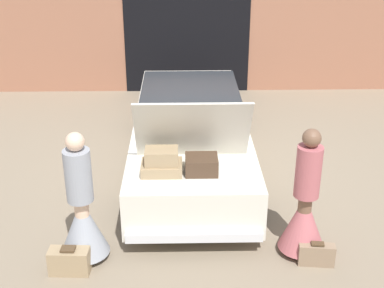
{
  "coord_description": "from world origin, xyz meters",
  "views": [
    {
      "loc": [
        -0.14,
        -8.1,
        4.07
      ],
      "look_at": [
        0.0,
        -1.41,
        0.99
      ],
      "focal_mm": 50.0,
      "sensor_mm": 36.0,
      "label": 1
    }
  ],
  "objects_px": {
    "person_right": "(304,211)",
    "suitcase_beside_left_person": "(69,261)",
    "person_left": "(82,215)",
    "car": "(190,130)",
    "suitcase_beside_right_person": "(316,254)"
  },
  "relations": [
    {
      "from": "person_right",
      "to": "suitcase_beside_left_person",
      "type": "height_order",
      "value": "person_right"
    },
    {
      "from": "person_right",
      "to": "person_left",
      "type": "bearing_deg",
      "value": 80.46
    },
    {
      "from": "car",
      "to": "suitcase_beside_left_person",
      "type": "relative_size",
      "value": 10.63
    },
    {
      "from": "person_left",
      "to": "suitcase_beside_right_person",
      "type": "bearing_deg",
      "value": 98.85
    },
    {
      "from": "person_right",
      "to": "suitcase_beside_left_person",
      "type": "xyz_separation_m",
      "value": [
        -2.84,
        -0.35,
        -0.44
      ]
    },
    {
      "from": "person_left",
      "to": "suitcase_beside_right_person",
      "type": "relative_size",
      "value": 3.79
    },
    {
      "from": "car",
      "to": "suitcase_beside_right_person",
      "type": "relative_size",
      "value": 11.67
    },
    {
      "from": "person_right",
      "to": "suitcase_beside_left_person",
      "type": "bearing_deg",
      "value": 86.53
    },
    {
      "from": "suitcase_beside_right_person",
      "to": "person_left",
      "type": "bearing_deg",
      "value": 175.67
    },
    {
      "from": "person_left",
      "to": "suitcase_beside_left_person",
      "type": "bearing_deg",
      "value": -11.44
    },
    {
      "from": "person_right",
      "to": "suitcase_beside_right_person",
      "type": "xyz_separation_m",
      "value": [
        0.13,
        -0.26,
        -0.46
      ]
    },
    {
      "from": "person_right",
      "to": "suitcase_beside_right_person",
      "type": "distance_m",
      "value": 0.55
    },
    {
      "from": "suitcase_beside_left_person",
      "to": "suitcase_beside_right_person",
      "type": "bearing_deg",
      "value": 1.73
    },
    {
      "from": "suitcase_beside_left_person",
      "to": "person_right",
      "type": "bearing_deg",
      "value": 6.98
    },
    {
      "from": "suitcase_beside_left_person",
      "to": "person_left",
      "type": "bearing_deg",
      "value": 65.38
    }
  ]
}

